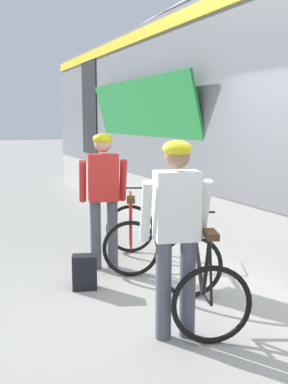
% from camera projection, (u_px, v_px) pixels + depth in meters
% --- Properties ---
extents(ground_plane, '(80.00, 80.00, 0.00)m').
position_uv_depth(ground_plane, '(183.00, 320.00, 4.33)').
color(ground_plane, '#A09E99').
extents(cyclist_near_in_red, '(0.65, 0.40, 1.76)m').
position_uv_depth(cyclist_near_in_red, '(103.00, 189.00, 5.71)').
color(cyclist_near_in_red, '#4C515B').
rests_on(cyclist_near_in_red, ground).
extents(cyclist_far_in_white, '(0.65, 0.40, 1.76)m').
position_uv_depth(cyclist_far_in_white, '(176.00, 222.00, 3.85)').
color(cyclist_far_in_white, '#4C515B').
rests_on(cyclist_far_in_white, ground).
extents(bicycle_near_red, '(1.06, 1.26, 0.99)m').
position_uv_depth(bicycle_near_red, '(131.00, 235.00, 5.99)').
color(bicycle_near_red, black).
rests_on(bicycle_near_red, ground).
extents(bicycle_far_black, '(1.04, 1.25, 0.99)m').
position_uv_depth(bicycle_far_black, '(200.00, 279.00, 4.32)').
color(bicycle_far_black, black).
rests_on(bicycle_far_black, ground).
extents(backpack_on_platform, '(0.32, 0.26, 0.40)m').
position_uv_depth(backpack_on_platform, '(85.00, 272.00, 5.11)').
color(backpack_on_platform, black).
rests_on(backpack_on_platform, ground).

